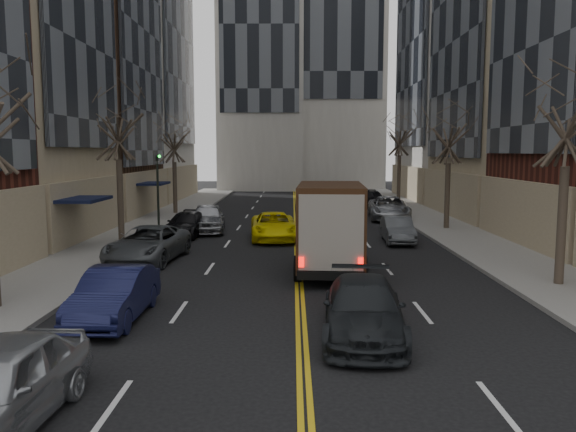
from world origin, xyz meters
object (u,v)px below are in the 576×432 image
(ups_truck, at_px, (330,228))
(pedestrian, at_px, (313,255))
(taxi, at_px, (274,226))
(observer_sedan, at_px, (363,309))

(ups_truck, relative_size, pedestrian, 3.69)
(taxi, bearing_deg, pedestrian, -83.72)
(observer_sedan, bearing_deg, taxi, 104.92)
(observer_sedan, distance_m, pedestrian, 6.64)
(observer_sedan, height_order, pedestrian, pedestrian)
(ups_truck, xyz_separation_m, pedestrian, (-0.70, -0.97, -0.85))
(observer_sedan, relative_size, taxi, 0.99)
(taxi, height_order, pedestrian, pedestrian)
(taxi, bearing_deg, ups_truck, -77.74)
(ups_truck, bearing_deg, taxi, 110.04)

